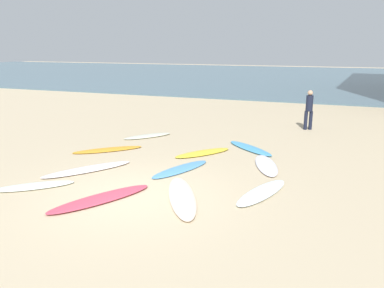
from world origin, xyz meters
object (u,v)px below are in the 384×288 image
Objects in this scene: surfboard_0 at (262,192)px; surfboard_6 at (101,198)px; surfboard_4 at (148,136)px; surfboard_5 at (203,153)px; surfboard_3 at (108,150)px; beachgoer_near at (309,108)px; surfboard_8 at (266,165)px; surfboard_7 at (182,196)px; surfboard_2 at (33,186)px; surfboard_1 at (181,169)px; surfboard_10 at (88,169)px; surfboard_9 at (250,148)px.

surfboard_0 is 0.84× the size of surfboard_6.
surfboard_5 is (2.72, -1.46, 0.00)m from surfboard_4.
surfboard_3 is at bearing -60.96° from surfboard_4.
surfboard_4 is at bearing -165.75° from beachgoer_near.
beachgoer_near is at bearing 91.97° from surfboard_3.
surfboard_7 is at bearing 46.58° from surfboard_8.
surfboard_6 is 1.54× the size of beachgoer_near.
surfboard_8 reaches higher than surfboard_2.
surfboard_6 is at bearing -130.08° from beachgoer_near.
surfboard_6 is at bearing 32.31° from surfboard_8.
surfboard_2 is at bearing 162.75° from surfboard_7.
surfboard_7 is (0.74, -3.59, -0.00)m from surfboard_5.
surfboard_1 is 2.58m from surfboard_10.
surfboard_7 is at bearing 19.16° from surfboard_10.
surfboard_8 is 1.26× the size of beachgoer_near.
surfboard_1 is 0.93× the size of surfboard_3.
beachgoer_near reaches higher than surfboard_3.
surfboard_7 reaches higher than surfboard_0.
surfboard_5 is 1.25× the size of beachgoer_near.
surfboard_10 is 1.56× the size of beachgoer_near.
surfboard_9 reaches higher than surfboard_6.
surfboard_9 reaches higher than surfboard_8.
surfboard_2 is 6.79m from surfboard_9.
surfboard_4 is at bearing 125.48° from surfboard_9.
surfboard_10 reaches higher than surfboard_4.
surfboard_1 is 4.17m from surfboard_4.
surfboard_0 is 3.60m from surfboard_5.
surfboard_4 is 5.25m from surfboard_8.
surfboard_3 is at bearing -129.53° from surfboard_5.
surfboard_3 is 2.08m from surfboard_10.
surfboard_4 is at bearing 138.11° from surfboard_2.
surfboard_5 is 4.43m from surfboard_6.
surfboard_5 is at bearing -30.43° from surfboard_0.
surfboard_3 is 0.90× the size of surfboard_10.
surfboard_3 is 2.21m from surfboard_4.
surfboard_5 is at bearing 105.63° from surfboard_2.
surfboard_1 is at bearing 91.24° from surfboard_2.
surfboard_0 reaches higher than surfboard_2.
surfboard_5 is 3.65m from surfboard_10.
surfboard_3 is at bearing 142.59° from surfboard_2.
surfboard_1 is 0.82× the size of surfboard_7.
surfboard_8 reaches higher than surfboard_3.
surfboard_1 is 1.04× the size of surfboard_5.
surfboard_3 is at bearing -30.82° from surfboard_6.
surfboard_7 is (3.65, 0.67, 0.01)m from surfboard_2.
surfboard_6 reaches higher than surfboard_0.
surfboard_3 reaches higher than surfboard_1.
surfboard_7 is at bearing -121.91° from beachgoer_near.
surfboard_2 is at bearing 25.97° from surfboard_6.
surfboard_10 is at bearing 6.30° from surfboard_8.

